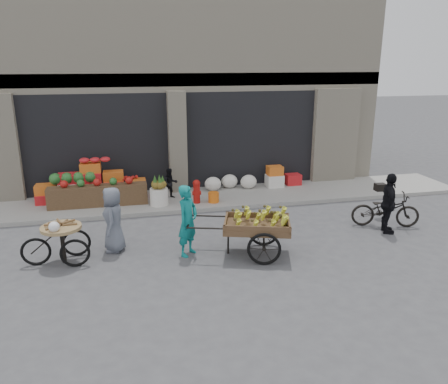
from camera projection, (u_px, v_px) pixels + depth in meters
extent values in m
plane|color=#424244|center=(208.00, 258.00, 9.61)|extent=(80.00, 80.00, 0.00)
cube|color=gray|center=(183.00, 200.00, 13.41)|extent=(18.00, 2.20, 0.12)
cube|color=beige|center=(165.00, 79.00, 16.25)|extent=(14.00, 6.00, 7.00)
cube|color=gray|center=(174.00, 80.00, 13.56)|extent=(14.00, 0.30, 0.40)
cube|color=black|center=(98.00, 141.00, 14.19)|extent=(4.40, 1.60, 3.10)
cube|color=black|center=(244.00, 135.00, 15.25)|extent=(4.40, 1.60, 3.10)
cube|color=beige|center=(177.00, 142.00, 13.93)|extent=(0.55, 0.80, 3.22)
cube|color=brown|center=(98.00, 196.00, 12.64)|extent=(2.80, 0.45, 0.60)
sphere|color=#1E5923|center=(73.00, 178.00, 12.83)|extent=(0.34, 0.34, 0.34)
cylinder|color=silver|center=(159.00, 197.00, 12.70)|extent=(0.52, 0.52, 0.50)
cylinder|color=#A5140F|center=(197.00, 194.00, 12.88)|extent=(0.20, 0.20, 0.56)
sphere|color=#A5140F|center=(196.00, 183.00, 12.79)|extent=(0.22, 0.22, 0.22)
cylinder|color=orange|center=(214.00, 197.00, 12.98)|extent=(0.32, 0.32, 0.30)
ellipsoid|color=silver|center=(231.00, 183.00, 14.25)|extent=(1.70, 0.60, 0.44)
imported|color=black|center=(170.00, 183.00, 13.28)|extent=(0.51, 0.43, 0.93)
cube|color=brown|center=(257.00, 227.00, 9.59)|extent=(1.65, 1.33, 0.13)
torus|color=black|center=(264.00, 249.00, 9.18)|extent=(0.71, 0.28, 0.72)
torus|color=black|center=(264.00, 231.00, 10.16)|extent=(0.71, 0.28, 0.72)
cylinder|color=black|center=(228.00, 241.00, 9.75)|extent=(0.05, 0.05, 0.60)
imported|color=#0F7371|center=(188.00, 221.00, 9.57)|extent=(0.68, 0.69, 1.60)
cylinder|color=#9E7F51|center=(61.00, 228.00, 9.17)|extent=(0.87, 0.87, 0.07)
cube|color=black|center=(63.00, 245.00, 9.29)|extent=(0.08, 0.08, 0.80)
torus|color=black|center=(75.00, 253.00, 9.12)|extent=(0.62, 0.08, 0.62)
torus|color=black|center=(76.00, 243.00, 9.63)|extent=(0.62, 0.08, 0.62)
torus|color=black|center=(36.00, 252.00, 9.18)|extent=(0.62, 0.08, 0.62)
imported|color=slate|center=(113.00, 219.00, 9.79)|extent=(0.56, 0.78, 1.50)
imported|color=black|center=(385.00, 210.00, 11.33)|extent=(1.82, 1.12, 0.90)
imported|color=black|center=(389.00, 204.00, 10.82)|extent=(0.65, 0.97, 1.53)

